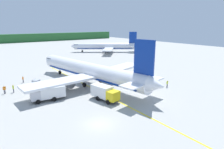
{
  "coord_description": "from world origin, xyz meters",
  "views": [
    {
      "loc": [
        -13.99,
        -22.52,
        14.6
      ],
      "look_at": [
        11.26,
        12.19,
        3.44
      ],
      "focal_mm": 31.12,
      "sensor_mm": 36.0,
      "label": 1
    }
  ],
  "objects_px": {
    "service_truck_fuel": "(105,92)",
    "cargo_container_near": "(36,83)",
    "crew_loader_left": "(13,88)",
    "service_truck_baggage": "(48,93)",
    "crew_supervisor": "(23,79)",
    "crew_marshaller": "(4,89)",
    "crew_loader_right": "(167,83)",
    "airliner_foreground": "(90,71)",
    "airliner_mid_apron": "(106,46)"
  },
  "relations": [
    {
      "from": "airliner_mid_apron",
      "to": "cargo_container_near",
      "type": "bearing_deg",
      "value": -139.78
    },
    {
      "from": "airliner_foreground",
      "to": "crew_loader_right",
      "type": "bearing_deg",
      "value": -43.83
    },
    {
      "from": "service_truck_fuel",
      "to": "crew_loader_right",
      "type": "distance_m",
      "value": 16.76
    },
    {
      "from": "service_truck_baggage",
      "to": "crew_marshaller",
      "type": "distance_m",
      "value": 11.36
    },
    {
      "from": "airliner_foreground",
      "to": "cargo_container_near",
      "type": "xyz_separation_m",
      "value": [
        -11.71,
        5.24,
        -2.45
      ]
    },
    {
      "from": "service_truck_fuel",
      "to": "service_truck_baggage",
      "type": "distance_m",
      "value": 11.06
    },
    {
      "from": "airliner_mid_apron",
      "to": "crew_supervisor",
      "type": "distance_m",
      "value": 60.03
    },
    {
      "from": "crew_supervisor",
      "to": "service_truck_baggage",
      "type": "bearing_deg",
      "value": -85.14
    },
    {
      "from": "airliner_mid_apron",
      "to": "crew_loader_right",
      "type": "height_order",
      "value": "airliner_mid_apron"
    },
    {
      "from": "service_truck_baggage",
      "to": "crew_supervisor",
      "type": "height_order",
      "value": "service_truck_baggage"
    },
    {
      "from": "cargo_container_near",
      "to": "crew_loader_right",
      "type": "height_order",
      "value": "cargo_container_near"
    },
    {
      "from": "crew_marshaller",
      "to": "crew_loader_right",
      "type": "height_order",
      "value": "crew_marshaller"
    },
    {
      "from": "service_truck_fuel",
      "to": "cargo_container_near",
      "type": "bearing_deg",
      "value": 118.05
    },
    {
      "from": "airliner_mid_apron",
      "to": "service_truck_fuel",
      "type": "height_order",
      "value": "airliner_mid_apron"
    },
    {
      "from": "crew_loader_left",
      "to": "service_truck_fuel",
      "type": "bearing_deg",
      "value": -48.25
    },
    {
      "from": "airliner_foreground",
      "to": "service_truck_fuel",
      "type": "relative_size",
      "value": 6.44
    },
    {
      "from": "airliner_foreground",
      "to": "crew_loader_left",
      "type": "xyz_separation_m",
      "value": [
        -16.82,
        4.41,
        -2.33
      ]
    },
    {
      "from": "service_truck_fuel",
      "to": "crew_loader_left",
      "type": "xyz_separation_m",
      "value": [
        -13.77,
        15.43,
        -0.53
      ]
    },
    {
      "from": "service_truck_fuel",
      "to": "crew_loader_left",
      "type": "distance_m",
      "value": 20.68
    },
    {
      "from": "airliner_mid_apron",
      "to": "crew_marshaller",
      "type": "height_order",
      "value": "airliner_mid_apron"
    },
    {
      "from": "service_truck_fuel",
      "to": "service_truck_baggage",
      "type": "bearing_deg",
      "value": 144.51
    },
    {
      "from": "crew_loader_right",
      "to": "crew_supervisor",
      "type": "bearing_deg",
      "value": 138.14
    },
    {
      "from": "airliner_mid_apron",
      "to": "crew_loader_right",
      "type": "relative_size",
      "value": 19.62
    },
    {
      "from": "crew_marshaller",
      "to": "crew_supervisor",
      "type": "bearing_deg",
      "value": 51.31
    },
    {
      "from": "cargo_container_near",
      "to": "crew_loader_left",
      "type": "distance_m",
      "value": 5.18
    },
    {
      "from": "service_truck_fuel",
      "to": "airliner_mid_apron",
      "type": "bearing_deg",
      "value": 55.44
    },
    {
      "from": "airliner_mid_apron",
      "to": "service_truck_baggage",
      "type": "distance_m",
      "value": 69.26
    },
    {
      "from": "service_truck_baggage",
      "to": "crew_loader_left",
      "type": "bearing_deg",
      "value": 117.87
    },
    {
      "from": "airliner_foreground",
      "to": "crew_loader_right",
      "type": "height_order",
      "value": "airliner_foreground"
    },
    {
      "from": "airliner_mid_apron",
      "to": "crew_marshaller",
      "type": "bearing_deg",
      "value": -143.17
    },
    {
      "from": "service_truck_fuel",
      "to": "cargo_container_near",
      "type": "height_order",
      "value": "service_truck_fuel"
    },
    {
      "from": "crew_loader_left",
      "to": "crew_loader_right",
      "type": "xyz_separation_m",
      "value": [
        30.39,
        -17.45,
        -0.09
      ]
    },
    {
      "from": "cargo_container_near",
      "to": "service_truck_fuel",
      "type": "bearing_deg",
      "value": -61.95
    },
    {
      "from": "cargo_container_near",
      "to": "crew_loader_left",
      "type": "xyz_separation_m",
      "value": [
        -5.11,
        -0.83,
        0.12
      ]
    },
    {
      "from": "airliner_foreground",
      "to": "crew_loader_left",
      "type": "relative_size",
      "value": 23.27
    },
    {
      "from": "cargo_container_near",
      "to": "crew_loader_right",
      "type": "xyz_separation_m",
      "value": [
        25.28,
        -18.27,
        0.03
      ]
    },
    {
      "from": "crew_marshaller",
      "to": "crew_loader_right",
      "type": "bearing_deg",
      "value": -28.99
    },
    {
      "from": "service_truck_baggage",
      "to": "crew_supervisor",
      "type": "distance_m",
      "value": 15.79
    },
    {
      "from": "service_truck_baggage",
      "to": "crew_marshaller",
      "type": "xyz_separation_m",
      "value": [
        -6.45,
        9.33,
        -0.48
      ]
    },
    {
      "from": "crew_loader_right",
      "to": "crew_loader_left",
      "type": "bearing_deg",
      "value": 150.14
    },
    {
      "from": "service_truck_baggage",
      "to": "cargo_container_near",
      "type": "distance_m",
      "value": 9.85
    },
    {
      "from": "cargo_container_near",
      "to": "airliner_foreground",
      "type": "bearing_deg",
      "value": -24.11
    },
    {
      "from": "cargo_container_near",
      "to": "crew_marshaller",
      "type": "xyz_separation_m",
      "value": [
        -6.8,
        -0.5,
        0.12
      ]
    },
    {
      "from": "airliner_mid_apron",
      "to": "crew_supervisor",
      "type": "relative_size",
      "value": 19.24
    },
    {
      "from": "airliner_mid_apron",
      "to": "crew_loader_left",
      "type": "bearing_deg",
      "value": -142.07
    },
    {
      "from": "service_truck_fuel",
      "to": "crew_loader_right",
      "type": "bearing_deg",
      "value": -6.93
    },
    {
      "from": "crew_loader_left",
      "to": "crew_supervisor",
      "type": "height_order",
      "value": "crew_loader_left"
    },
    {
      "from": "cargo_container_near",
      "to": "crew_supervisor",
      "type": "relative_size",
      "value": 1.37
    },
    {
      "from": "crew_loader_left",
      "to": "crew_loader_right",
      "type": "distance_m",
      "value": 35.04
    },
    {
      "from": "service_truck_fuel",
      "to": "cargo_container_near",
      "type": "distance_m",
      "value": 18.43
    }
  ]
}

